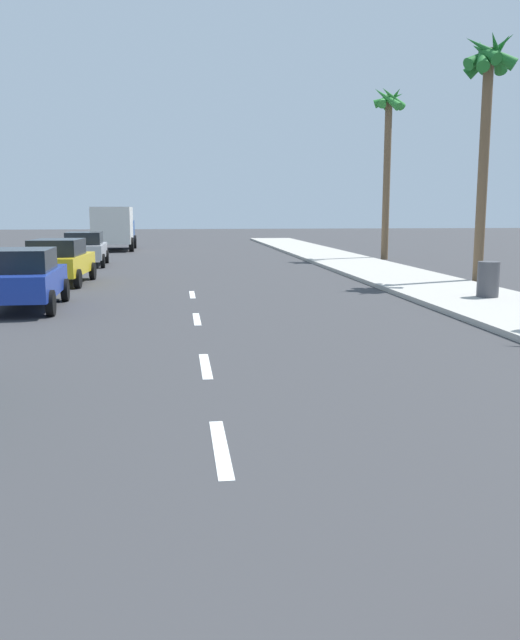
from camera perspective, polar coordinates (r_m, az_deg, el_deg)
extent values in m
plane|color=#38383A|center=(17.85, -5.68, 1.21)|extent=(160.00, 160.00, 0.00)
cube|color=#B2ADA3|center=(21.50, 15.77, 2.47)|extent=(3.60, 80.00, 0.14)
cube|color=white|center=(7.25, -3.41, -10.91)|extent=(0.16, 1.80, 0.01)
cube|color=white|center=(10.93, -4.72, -3.95)|extent=(0.16, 1.80, 0.01)
cube|color=white|center=(15.67, -5.47, 0.09)|extent=(0.16, 1.80, 0.01)
cube|color=white|center=(20.30, -5.86, 2.20)|extent=(0.16, 1.80, 0.01)
cube|color=#1E389E|center=(18.22, -19.69, 3.06)|extent=(1.85, 4.11, 0.64)
cube|color=black|center=(17.98, -19.91, 4.89)|extent=(1.57, 2.16, 0.56)
cylinder|color=black|center=(19.77, -21.34, 2.34)|extent=(0.20, 0.65, 0.64)
cylinder|color=black|center=(19.48, -16.45, 2.50)|extent=(0.20, 0.65, 0.64)
cylinder|color=black|center=(16.78, -17.60, 1.40)|extent=(0.20, 0.65, 0.64)
cube|color=gold|center=(24.20, -16.91, 4.62)|extent=(1.96, 4.31, 0.64)
cube|color=black|center=(23.95, -17.09, 6.01)|extent=(1.66, 2.27, 0.56)
cylinder|color=black|center=(25.83, -18.13, 4.01)|extent=(0.21, 0.65, 0.64)
cylinder|color=black|center=(25.47, -14.23, 4.12)|extent=(0.21, 0.65, 0.64)
cylinder|color=black|center=(23.04, -19.79, 3.33)|extent=(0.21, 0.65, 0.64)
cylinder|color=black|center=(22.64, -15.43, 3.45)|extent=(0.21, 0.65, 0.64)
cube|color=#B7BABF|center=(32.11, -14.83, 5.78)|extent=(1.93, 4.26, 0.64)
cube|color=black|center=(31.87, -14.91, 6.83)|extent=(1.64, 2.24, 0.56)
cylinder|color=black|center=(33.64, -16.08, 5.24)|extent=(0.21, 0.65, 0.64)
cylinder|color=black|center=(33.48, -13.08, 5.34)|extent=(0.21, 0.65, 0.64)
cylinder|color=black|center=(30.82, -16.68, 4.87)|extent=(0.21, 0.65, 0.64)
cylinder|color=black|center=(30.65, -13.40, 4.98)|extent=(0.21, 0.65, 0.64)
cube|color=#23478C|center=(46.86, -12.29, 7.52)|extent=(2.44, 2.38, 1.40)
cube|color=silver|center=(43.86, -12.59, 7.99)|extent=(2.47, 4.20, 2.30)
cylinder|color=black|center=(46.85, -13.74, 6.55)|extent=(0.30, 0.90, 0.90)
cylinder|color=black|center=(46.68, -10.79, 6.64)|extent=(0.30, 0.90, 0.90)
cylinder|color=black|center=(42.98, -14.24, 6.30)|extent=(0.30, 0.90, 0.90)
cylinder|color=black|center=(42.79, -11.03, 6.40)|extent=(0.30, 0.90, 0.90)
cylinder|color=brown|center=(24.50, 18.68, 12.21)|extent=(0.34, 0.34, 7.89)
cone|color=#1E6B28|center=(25.14, 19.68, 20.82)|extent=(0.58, 1.74, 1.22)
cone|color=#1E6B28|center=(25.26, 19.21, 20.79)|extent=(1.64, 1.22, 1.62)
cone|color=#1E6B28|center=(25.20, 18.78, 20.84)|extent=(1.61, 0.81, 1.18)
cone|color=#1E6B28|center=(25.01, 18.55, 20.94)|extent=(1.02, 1.69, 1.61)
cone|color=#1E6B28|center=(24.82, 18.79, 21.03)|extent=(0.90, 1.35, 1.19)
cone|color=#1E6B28|center=(24.77, 19.23, 21.03)|extent=(1.80, 1.07, 1.41)
cone|color=#1E6B28|center=(24.92, 19.74, 20.93)|extent=(1.51, 1.58, 1.44)
cylinder|color=brown|center=(35.77, 10.86, 11.86)|extent=(0.37, 0.37, 8.37)
cone|color=#2D8433|center=(36.30, 11.43, 18.21)|extent=(0.65, 1.70, 1.20)
cone|color=#2D8433|center=(36.43, 11.03, 18.19)|extent=(1.62, 0.84, 0.94)
cone|color=#2D8433|center=(36.27, 10.68, 18.24)|extent=(1.14, 1.37, 1.27)
cone|color=#2D8433|center=(35.97, 10.86, 18.31)|extent=(1.38, 1.60, 1.57)
cone|color=#2D8433|center=(36.00, 11.35, 18.29)|extent=(1.69, 1.16, 1.25)
cylinder|color=#47474C|center=(19.60, 19.07, 3.33)|extent=(0.60, 0.60, 0.99)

